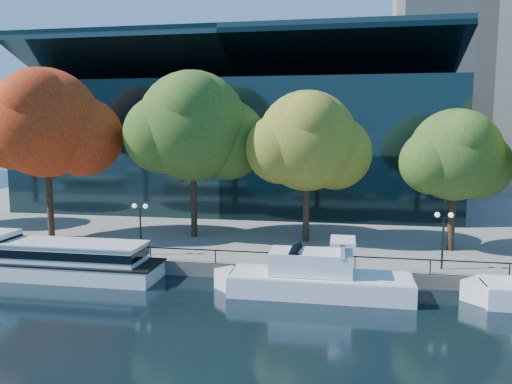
% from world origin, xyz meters
% --- Properties ---
extents(ground, '(160.00, 160.00, 0.00)m').
position_xyz_m(ground, '(0.00, 0.00, 0.00)').
color(ground, black).
rests_on(ground, ground).
extents(promenade, '(90.00, 67.08, 1.00)m').
position_xyz_m(promenade, '(0.00, 36.38, 0.50)').
color(promenade, slate).
rests_on(promenade, ground).
extents(railing, '(88.20, 0.08, 0.99)m').
position_xyz_m(railing, '(0.00, 3.25, 1.94)').
color(railing, black).
rests_on(railing, promenade).
extents(convention_building, '(50.00, 24.57, 21.43)m').
position_xyz_m(convention_building, '(-4.00, 31.79, 8.51)').
color(convention_building, black).
rests_on(convention_building, ground).
extents(tour_boat, '(16.84, 3.76, 3.20)m').
position_xyz_m(tour_boat, '(-11.74, 1.08, 1.36)').
color(tour_boat, silver).
rests_on(tour_boat, ground).
extents(cruiser_near, '(13.04, 3.36, 3.78)m').
position_xyz_m(cruiser_near, '(7.20, 0.44, 1.17)').
color(cruiser_near, white).
rests_on(cruiser_near, ground).
extents(tree_1, '(11.97, 9.82, 15.01)m').
position_xyz_m(tree_1, '(-16.58, 8.98, 11.01)').
color(tree_1, black).
rests_on(tree_1, promenade).
extents(tree_2, '(12.19, 9.99, 14.80)m').
position_xyz_m(tree_2, '(-3.96, 11.48, 10.72)').
color(tree_2, black).
rests_on(tree_2, promenade).
extents(tree_3, '(10.65, 8.73, 12.96)m').
position_xyz_m(tree_3, '(6.12, 11.39, 9.52)').
color(tree_3, black).
rests_on(tree_3, promenade).
extents(tree_4, '(9.06, 7.43, 11.32)m').
position_xyz_m(tree_4, '(17.82, 10.29, 8.53)').
color(tree_4, black).
rests_on(tree_4, promenade).
extents(lamp_1, '(1.26, 0.36, 4.03)m').
position_xyz_m(lamp_1, '(-6.28, 4.50, 3.98)').
color(lamp_1, black).
rests_on(lamp_1, promenade).
extents(lamp_2, '(1.26, 0.36, 4.03)m').
position_xyz_m(lamp_2, '(15.97, 4.50, 3.98)').
color(lamp_2, black).
rests_on(lamp_2, promenade).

